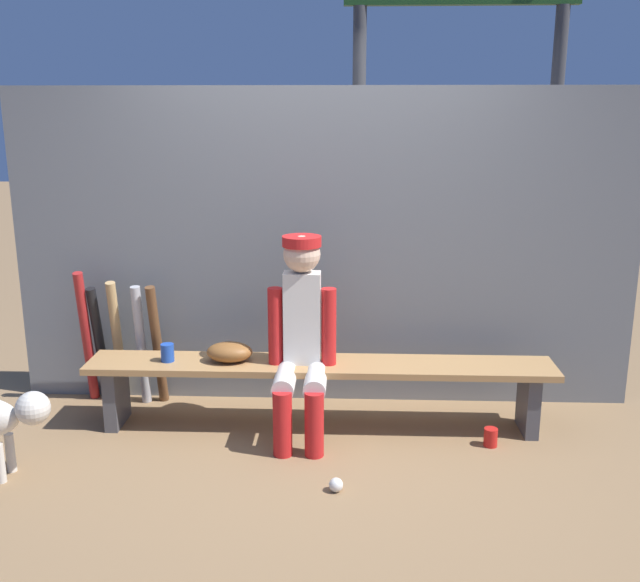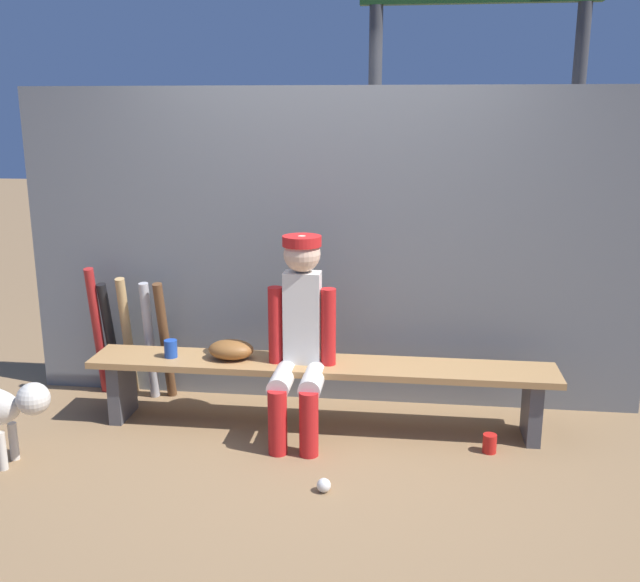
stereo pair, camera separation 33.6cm
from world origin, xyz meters
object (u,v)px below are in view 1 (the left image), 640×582
(dugout_bench, at_px, (320,376))
(baseball, at_px, (336,485))
(bat_aluminum_silver, at_px, (141,345))
(bat_aluminum_black, at_px, (100,344))
(player_seated, at_px, (301,333))
(bat_wood_tan, at_px, (117,341))
(bat_wood_dark, at_px, (157,345))
(scoreboard, at_px, (469,22))
(cup_on_ground, at_px, (491,437))
(baseball_glove, at_px, (230,352))
(bat_aluminum_red, at_px, (87,337))
(cup_on_bench, at_px, (167,353))

(dugout_bench, xyz_separation_m, baseball, (0.12, -0.77, -0.30))
(bat_aluminum_silver, relative_size, bat_aluminum_black, 1.01)
(player_seated, bearing_deg, bat_wood_tan, 160.13)
(dugout_bench, bearing_deg, bat_wood_dark, 163.83)
(bat_aluminum_silver, distance_m, bat_aluminum_black, 0.30)
(player_seated, distance_m, scoreboard, 2.70)
(baseball, relative_size, cup_on_ground, 0.67)
(bat_aluminum_silver, xyz_separation_m, baseball, (1.31, -1.09, -0.37))
(bat_aluminum_black, bearing_deg, scoreboard, 23.59)
(baseball_glove, distance_m, bat_aluminum_red, 1.06)
(baseball_glove, distance_m, cup_on_bench, 0.38)
(baseball_glove, height_order, cup_on_ground, baseball_glove)
(cup_on_bench, bearing_deg, bat_aluminum_black, 145.76)
(bat_aluminum_black, distance_m, cup_on_bench, 0.68)
(bat_aluminum_black, xyz_separation_m, cup_on_bench, (0.55, -0.38, 0.08))
(dugout_bench, distance_m, cup_on_ground, 1.07)
(baseball, height_order, scoreboard, scoreboard)
(dugout_bench, height_order, bat_aluminum_black, bat_aluminum_black)
(bat_aluminum_black, bearing_deg, cup_on_bench, -34.24)
(cup_on_ground, bearing_deg, player_seated, 174.11)
(bat_wood_tan, bearing_deg, dugout_bench, -14.46)
(bat_aluminum_black, height_order, baseball, bat_aluminum_black)
(scoreboard, bearing_deg, cup_on_ground, -90.43)
(bat_aluminum_silver, xyz_separation_m, cup_on_bench, (0.26, -0.33, 0.07))
(dugout_bench, bearing_deg, cup_on_bench, -179.09)
(bat_aluminum_silver, height_order, bat_wood_tan, bat_wood_tan)
(player_seated, distance_m, baseball, 0.93)
(bat_wood_tan, bearing_deg, player_seated, -19.87)
(dugout_bench, bearing_deg, bat_aluminum_black, 166.28)
(player_seated, height_order, bat_aluminum_silver, player_seated)
(bat_wood_tan, bearing_deg, bat_aluminum_red, -173.32)
(cup_on_bench, bearing_deg, player_seated, -6.07)
(bat_aluminum_black, bearing_deg, bat_aluminum_silver, -8.84)
(bat_wood_dark, relative_size, bat_aluminum_red, 0.90)
(scoreboard, bearing_deg, bat_wood_dark, -151.51)
(scoreboard, bearing_deg, bat_aluminum_red, -156.34)
(bat_wood_dark, xyz_separation_m, scoreboard, (2.11, 1.14, 2.12))
(bat_aluminum_red, distance_m, cup_on_ground, 2.66)
(bat_wood_tan, distance_m, cup_on_ground, 2.47)
(player_seated, bearing_deg, baseball, -71.68)
(player_seated, relative_size, bat_aluminum_red, 1.31)
(baseball_glove, distance_m, bat_aluminum_silver, 0.72)
(bat_aluminum_red, bearing_deg, bat_aluminum_black, 25.95)
(bat_aluminum_red, bearing_deg, bat_wood_tan, 6.68)
(bat_wood_dark, xyz_separation_m, bat_aluminum_silver, (-0.11, 0.00, -0.01))
(bat_aluminum_black, relative_size, cup_on_bench, 7.37)
(bat_aluminum_silver, relative_size, baseball, 11.06)
(dugout_bench, height_order, bat_wood_tan, bat_wood_tan)
(dugout_bench, xyz_separation_m, bat_aluminum_silver, (-1.19, 0.32, 0.07))
(bat_wood_dark, bearing_deg, cup_on_bench, -65.05)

